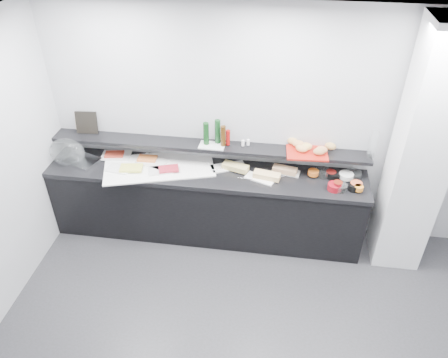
# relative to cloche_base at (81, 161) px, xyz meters

# --- Properties ---
(back_wall) EXTENTS (5.00, 0.02, 2.70)m
(back_wall) POSITION_rel_cloche_base_xyz_m (2.16, 0.31, 0.43)
(back_wall) COLOR #ACAFB4
(back_wall) RESTS_ON ground
(ceiling) EXTENTS (5.00, 5.00, 0.00)m
(ceiling) POSITION_rel_cloche_base_xyz_m (2.16, -1.69, 1.78)
(ceiling) COLOR white
(ceiling) RESTS_ON back_wall
(column) EXTENTS (0.50, 0.50, 2.70)m
(column) POSITION_rel_cloche_base_xyz_m (3.66, -0.04, 0.43)
(column) COLOR white
(column) RESTS_ON ground
(buffet_cabinet) EXTENTS (3.60, 0.60, 0.85)m
(buffet_cabinet) POSITION_rel_cloche_base_xyz_m (1.46, 0.01, -0.50)
(buffet_cabinet) COLOR black
(buffet_cabinet) RESTS_ON ground
(counter_top) EXTENTS (3.62, 0.62, 0.05)m
(counter_top) POSITION_rel_cloche_base_xyz_m (1.46, 0.01, -0.05)
(counter_top) COLOR black
(counter_top) RESTS_ON buffet_cabinet
(wall_shelf) EXTENTS (3.60, 0.25, 0.04)m
(wall_shelf) POSITION_rel_cloche_base_xyz_m (1.46, 0.19, 0.21)
(wall_shelf) COLOR black
(wall_shelf) RESTS_ON back_wall
(cloche_base) EXTENTS (0.48, 0.40, 0.04)m
(cloche_base) POSITION_rel_cloche_base_xyz_m (0.00, 0.00, 0.00)
(cloche_base) COLOR #B9BCC0
(cloche_base) RESTS_ON counter_top
(cloche_dome) EXTENTS (0.42, 0.28, 0.34)m
(cloche_dome) POSITION_rel_cloche_base_xyz_m (-0.14, -0.01, 0.11)
(cloche_dome) COLOR silver
(cloche_dome) RESTS_ON cloche_base
(linen_runner) EXTENTS (1.35, 0.92, 0.01)m
(linen_runner) POSITION_rel_cloche_base_xyz_m (0.93, 0.03, -0.01)
(linen_runner) COLOR white
(linen_runner) RESTS_ON counter_top
(platter_meat_a) EXTENTS (0.36, 0.26, 0.01)m
(platter_meat_a) POSITION_rel_cloche_base_xyz_m (0.37, 0.16, 0.00)
(platter_meat_a) COLOR silver
(platter_meat_a) RESTS_ON linen_runner
(food_meat_a) EXTENTS (0.24, 0.17, 0.02)m
(food_meat_a) POSITION_rel_cloche_base_xyz_m (0.35, 0.16, 0.02)
(food_meat_a) COLOR maroon
(food_meat_a) RESTS_ON platter_meat_a
(platter_salmon) EXTENTS (0.40, 0.33, 0.01)m
(platter_salmon) POSITION_rel_cloche_base_xyz_m (0.83, 0.10, 0.00)
(platter_salmon) COLOR white
(platter_salmon) RESTS_ON linen_runner
(food_salmon) EXTENTS (0.22, 0.14, 0.02)m
(food_salmon) POSITION_rel_cloche_base_xyz_m (0.76, 0.12, 0.02)
(food_salmon) COLOR orange
(food_salmon) RESTS_ON platter_salmon
(platter_cheese) EXTENTS (0.29, 0.22, 0.01)m
(platter_cheese) POSITION_rel_cloche_base_xyz_m (0.50, -0.10, 0.00)
(platter_cheese) COLOR white
(platter_cheese) RESTS_ON linen_runner
(food_cheese) EXTENTS (0.27, 0.19, 0.02)m
(food_cheese) POSITION_rel_cloche_base_xyz_m (0.64, -0.09, 0.02)
(food_cheese) COLOR #D8D654
(food_cheese) RESTS_ON platter_cheese
(platter_meat_b) EXTENTS (0.31, 0.25, 0.01)m
(platter_meat_b) POSITION_rel_cloche_base_xyz_m (0.97, -0.07, 0.00)
(platter_meat_b) COLOR silver
(platter_meat_b) RESTS_ON linen_runner
(food_meat_b) EXTENTS (0.25, 0.20, 0.02)m
(food_meat_b) POSITION_rel_cloche_base_xyz_m (1.06, -0.05, 0.02)
(food_meat_b) COLOR maroon
(food_meat_b) RESTS_ON platter_meat_b
(sandwich_plate_left) EXTENTS (0.42, 0.31, 0.01)m
(sandwich_plate_left) POSITION_rel_cloche_base_xyz_m (1.71, 0.13, -0.01)
(sandwich_plate_left) COLOR silver
(sandwich_plate_left) RESTS_ON counter_top
(sandwich_food_left) EXTENTS (0.31, 0.19, 0.06)m
(sandwich_food_left) POSITION_rel_cloche_base_xyz_m (1.80, 0.09, 0.02)
(sandwich_food_left) COLOR tan
(sandwich_food_left) RESTS_ON sandwich_plate_left
(tongs_left) EXTENTS (0.16, 0.05, 0.01)m
(tongs_left) POSITION_rel_cloche_base_xyz_m (1.60, 0.05, -0.00)
(tongs_left) COLOR silver
(tongs_left) RESTS_ON sandwich_plate_left
(sandwich_plate_mid) EXTENTS (0.36, 0.25, 0.01)m
(sandwich_plate_mid) POSITION_rel_cloche_base_xyz_m (2.08, -0.04, -0.01)
(sandwich_plate_mid) COLOR white
(sandwich_plate_mid) RESTS_ON counter_top
(sandwich_food_mid) EXTENTS (0.31, 0.16, 0.06)m
(sandwich_food_mid) POSITION_rel_cloche_base_xyz_m (2.15, -0.03, 0.02)
(sandwich_food_mid) COLOR tan
(sandwich_food_mid) RESTS_ON sandwich_plate_mid
(tongs_mid) EXTENTS (0.16, 0.01, 0.01)m
(tongs_mid) POSITION_rel_cloche_base_xyz_m (1.92, -0.08, -0.00)
(tongs_mid) COLOR #B7B9BE
(tongs_mid) RESTS_ON sandwich_plate_mid
(sandwich_plate_right) EXTENTS (0.33, 0.18, 0.01)m
(sandwich_plate_right) POSITION_rel_cloche_base_xyz_m (2.36, 0.12, -0.01)
(sandwich_plate_right) COLOR white
(sandwich_plate_right) RESTS_ON counter_top
(sandwich_food_right) EXTENTS (0.28, 0.15, 0.06)m
(sandwich_food_right) POSITION_rel_cloche_base_xyz_m (2.35, 0.11, 0.02)
(sandwich_food_right) COLOR tan
(sandwich_food_right) RESTS_ON sandwich_plate_right
(tongs_right) EXTENTS (0.14, 0.10, 0.01)m
(tongs_right) POSITION_rel_cloche_base_xyz_m (2.31, -0.00, -0.00)
(tongs_right) COLOR silver
(tongs_right) RESTS_ON sandwich_plate_right
(bowl_glass_fruit) EXTENTS (0.22, 0.22, 0.07)m
(bowl_glass_fruit) POSITION_rel_cloche_base_xyz_m (2.77, 0.13, 0.02)
(bowl_glass_fruit) COLOR silver
(bowl_glass_fruit) RESTS_ON counter_top
(fill_glass_fruit) EXTENTS (0.16, 0.16, 0.05)m
(fill_glass_fruit) POSITION_rel_cloche_base_xyz_m (2.66, 0.10, 0.03)
(fill_glass_fruit) COLOR orange
(fill_glass_fruit) RESTS_ON bowl_glass_fruit
(bowl_black_jam) EXTENTS (0.19, 0.19, 0.07)m
(bowl_black_jam) POSITION_rel_cloche_base_xyz_m (2.88, 0.10, 0.02)
(bowl_black_jam) COLOR black
(bowl_black_jam) RESTS_ON counter_top
(fill_black_jam) EXTENTS (0.11, 0.11, 0.05)m
(fill_black_jam) POSITION_rel_cloche_base_xyz_m (2.85, 0.11, 0.03)
(fill_black_jam) COLOR #580F0C
(fill_black_jam) RESTS_ON bowl_black_jam
(bowl_glass_cream) EXTENTS (0.20, 0.20, 0.07)m
(bowl_glass_cream) POSITION_rel_cloche_base_xyz_m (3.09, 0.14, 0.02)
(bowl_glass_cream) COLOR white
(bowl_glass_cream) RESTS_ON counter_top
(fill_glass_cream) EXTENTS (0.20, 0.20, 0.05)m
(fill_glass_cream) POSITION_rel_cloche_base_xyz_m (3.01, 0.09, 0.03)
(fill_glass_cream) COLOR silver
(fill_glass_cream) RESTS_ON bowl_glass_cream
(bowl_red_jam) EXTENTS (0.17, 0.17, 0.07)m
(bowl_red_jam) POSITION_rel_cloche_base_xyz_m (2.88, -0.12, 0.02)
(bowl_red_jam) COLOR maroon
(bowl_red_jam) RESTS_ON counter_top
(fill_red_jam) EXTENTS (0.11, 0.11, 0.05)m
(fill_red_jam) POSITION_rel_cloche_base_xyz_m (2.91, -0.08, 0.03)
(fill_red_jam) COLOR #631A0E
(fill_red_jam) RESTS_ON bowl_red_jam
(bowl_glass_salmon) EXTENTS (0.17, 0.17, 0.07)m
(bowl_glass_salmon) POSITION_rel_cloche_base_xyz_m (2.94, -0.12, 0.02)
(bowl_glass_salmon) COLOR white
(bowl_glass_salmon) RESTS_ON counter_top
(fill_glass_salmon) EXTENTS (0.16, 0.16, 0.05)m
(fill_glass_salmon) POSITION_rel_cloche_base_xyz_m (3.11, -0.07, 0.03)
(fill_glass_salmon) COLOR #CB5431
(fill_glass_salmon) RESTS_ON bowl_glass_salmon
(bowl_black_fruit) EXTENTS (0.14, 0.14, 0.07)m
(bowl_black_fruit) POSITION_rel_cloche_base_xyz_m (3.08, -0.10, 0.02)
(bowl_black_fruit) COLOR black
(bowl_black_fruit) RESTS_ON counter_top
(fill_black_fruit) EXTENTS (0.12, 0.12, 0.05)m
(fill_black_fruit) POSITION_rel_cloche_base_xyz_m (3.13, -0.12, 0.03)
(fill_black_fruit) COLOR orange
(fill_black_fruit) RESTS_ON bowl_black_fruit
(framed_print) EXTENTS (0.26, 0.09, 0.26)m
(framed_print) POSITION_rel_cloche_base_xyz_m (0.03, 0.26, 0.36)
(framed_print) COLOR black
(framed_print) RESTS_ON wall_shelf
(print_art) EXTENTS (0.17, 0.05, 0.22)m
(print_art) POSITION_rel_cloche_base_xyz_m (-0.04, 0.29, 0.36)
(print_art) COLOR beige
(print_art) RESTS_ON framed_print
(condiment_tray) EXTENTS (0.29, 0.18, 0.01)m
(condiment_tray) POSITION_rel_cloche_base_xyz_m (1.52, 0.16, 0.24)
(condiment_tray) COLOR white
(condiment_tray) RESTS_ON wall_shelf
(bottle_green_a) EXTENTS (0.07, 0.07, 0.26)m
(bottle_green_a) POSITION_rel_cloche_base_xyz_m (1.45, 0.19, 0.37)
(bottle_green_a) COLOR #0E3413
(bottle_green_a) RESTS_ON condiment_tray
(bottle_brown) EXTENTS (0.07, 0.07, 0.24)m
(bottle_brown) POSITION_rel_cloche_base_xyz_m (1.64, 0.18, 0.36)
(bottle_brown) COLOR #3A220A
(bottle_brown) RESTS_ON condiment_tray
(bottle_green_b) EXTENTS (0.07, 0.07, 0.28)m
(bottle_green_b) POSITION_rel_cloche_base_xyz_m (1.57, 0.23, 0.38)
(bottle_green_b) COLOR #0F3917
(bottle_green_b) RESTS_ON condiment_tray
(bottle_hot) EXTENTS (0.05, 0.05, 0.18)m
(bottle_hot) POSITION_rel_cloche_base_xyz_m (1.69, 0.20, 0.33)
(bottle_hot) COLOR #9E0C0B
(bottle_hot) RESTS_ON condiment_tray
(shaker_salt) EXTENTS (0.04, 0.04, 0.07)m
(shaker_salt) POSITION_rel_cloche_base_xyz_m (1.86, 0.20, 0.28)
(shaker_salt) COLOR white
(shaker_salt) RESTS_ON condiment_tray
(shaker_pepper) EXTENTS (0.04, 0.04, 0.07)m
(shaker_pepper) POSITION_rel_cloche_base_xyz_m (1.92, 0.22, 0.28)
(shaker_pepper) COLOR white
(shaker_pepper) RESTS_ON condiment_tray
(bread_tray) EXTENTS (0.46, 0.33, 0.02)m
(bread_tray) POSITION_rel_cloche_base_xyz_m (2.57, 0.15, 0.24)
(bread_tray) COLOR #A91C12
(bread_tray) RESTS_ON wall_shelf
(bread_roll_nw) EXTENTS (0.13, 0.10, 0.08)m
(bread_roll_nw) POSITION_rel_cloche_base_xyz_m (2.41, 0.29, 0.29)
(bread_roll_nw) COLOR tan
(bread_roll_nw) RESTS_ON bread_tray
(bread_roll_n) EXTENTS (0.14, 0.09, 0.08)m
(bread_roll_n) POSITION_rel_cloche_base_xyz_m (2.47, 0.25, 0.29)
(bread_roll_n) COLOR tan
(bread_roll_n) RESTS_ON bread_tray
(bread_roll_ne) EXTENTS (0.14, 0.11, 0.08)m
(bread_roll_ne) POSITION_rel_cloche_base_xyz_m (2.82, 0.25, 0.29)
(bread_roll_ne) COLOR #B68845
(bread_roll_ne) RESTS_ON bread_tray
(bread_roll_sw) EXTENTS (0.16, 0.13, 0.08)m
(bread_roll_sw) POSITION_rel_cloche_base_xyz_m (2.50, 0.15, 0.29)
(bread_roll_sw) COLOR tan
(bread_roll_sw) RESTS_ON bread_tray
(bread_roll_s) EXTENTS (0.13, 0.09, 0.08)m
(bread_roll_s) POSITION_rel_cloche_base_xyz_m (2.69, 0.12, 0.29)
(bread_roll_s) COLOR #AD7542
(bread_roll_s) RESTS_ON bread_tray
(bread_roll_se) EXTENTS (0.13, 0.09, 0.08)m
(bread_roll_se) POSITION_rel_cloche_base_xyz_m (2.72, 0.16, 0.29)
(bread_roll_se) COLOR #C77C4C
(bread_roll_se) RESTS_ON bread_tray
(bread_roll_midw) EXTENTS (0.15, 0.13, 0.08)m
(bread_roll_midw) POSITION_rel_cloche_base_xyz_m (2.55, 0.19, 0.29)
(bread_roll_midw) COLOR gold
(bread_roll_midw) RESTS_ON bread_tray
(bread_roll_mide) EXTENTS (0.15, 0.12, 0.08)m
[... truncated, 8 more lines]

